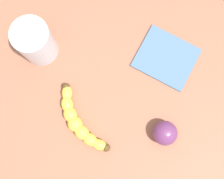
% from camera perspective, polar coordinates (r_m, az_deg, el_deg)
% --- Properties ---
extents(wooden_tabletop, '(1.20, 1.20, 0.03)m').
position_cam_1_polar(wooden_tabletop, '(0.73, -6.98, -3.11)').
color(wooden_tabletop, '#945940').
rests_on(wooden_tabletop, ground).
extents(banana, '(0.19, 0.08, 0.04)m').
position_cam_1_polar(banana, '(0.69, -7.05, -6.73)').
color(banana, yellow).
rests_on(banana, wooden_tabletop).
extents(smoothie_glass, '(0.09, 0.09, 0.12)m').
position_cam_1_polar(smoothie_glass, '(0.71, -15.26, 8.83)').
color(smoothie_glass, silver).
rests_on(smoothie_glass, wooden_tabletop).
extents(plum_fruit, '(0.06, 0.06, 0.06)m').
position_cam_1_polar(plum_fruit, '(0.69, 10.38, -8.89)').
color(plum_fruit, '#6B3360').
rests_on(plum_fruit, wooden_tabletop).
extents(folded_napkin, '(0.17, 0.16, 0.01)m').
position_cam_1_polar(folded_napkin, '(0.74, 10.63, 6.06)').
color(folded_napkin, slate).
rests_on(folded_napkin, wooden_tabletop).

